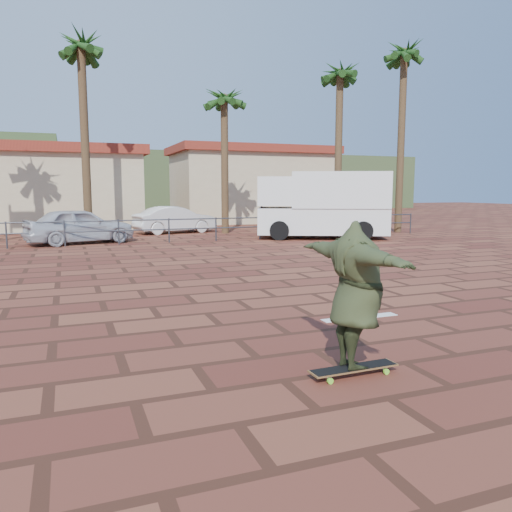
{
  "coord_description": "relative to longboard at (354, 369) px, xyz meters",
  "views": [
    {
      "loc": [
        -3.9,
        -8.31,
        2.16
      ],
      "look_at": [
        -0.27,
        1.24,
        0.8
      ],
      "focal_mm": 35.0,
      "sensor_mm": 36.0,
      "label": 1
    }
  ],
  "objects": [
    {
      "name": "palm_right",
      "position": [
        9.84,
        17.49,
        7.49
      ],
      "size": [
        2.4,
        2.4,
        9.05
      ],
      "color": "brown",
      "rests_on": "ground"
    },
    {
      "name": "hill_front",
      "position": [
        0.84,
        53.49,
        2.91
      ],
      "size": [
        70.0,
        18.0,
        6.0
      ],
      "primitive_type": "cube",
      "color": "#384C28",
      "rests_on": "ground"
    },
    {
      "name": "building_east",
      "position": [
        8.84,
        27.49,
        2.45
      ],
      "size": [
        10.6,
        6.6,
        5.0
      ],
      "color": "beige",
      "rests_on": "ground"
    },
    {
      "name": "palm_left",
      "position": [
        -2.16,
        18.49,
        7.87
      ],
      "size": [
        2.4,
        2.4,
        9.45
      ],
      "color": "brown",
      "rests_on": "ground"
    },
    {
      "name": "ground",
      "position": [
        0.84,
        3.49,
        -0.09
      ],
      "size": [
        120.0,
        120.0,
        0.0
      ],
      "primitive_type": "plane",
      "color": "brown",
      "rests_on": "ground"
    },
    {
      "name": "building_west",
      "position": [
        -5.16,
        25.49,
        2.19
      ],
      "size": [
        12.6,
        7.6,
        4.5
      ],
      "color": "beige",
      "rests_on": "ground"
    },
    {
      "name": "campervan",
      "position": [
        7.67,
        14.97,
        1.45
      ],
      "size": [
        6.11,
        4.48,
        2.93
      ],
      "rotation": [
        0.0,
        0.0,
        -0.43
      ],
      "color": "white",
      "rests_on": "ground"
    },
    {
      "name": "guardrail",
      "position": [
        0.84,
        15.49,
        0.59
      ],
      "size": [
        24.06,
        0.06,
        1.0
      ],
      "color": "#47494F",
      "rests_on": "ground"
    },
    {
      "name": "paint_stripe",
      "position": [
        1.54,
        2.29,
        -0.09
      ],
      "size": [
        1.4,
        0.22,
        0.01
      ],
      "primitive_type": "cube",
      "color": "white",
      "rests_on": "ground"
    },
    {
      "name": "palm_center",
      "position": [
        4.34,
        18.99,
        6.27
      ],
      "size": [
        2.4,
        2.4,
        7.75
      ],
      "color": "brown",
      "rests_on": "ground"
    },
    {
      "name": "car_white",
      "position": [
        2.02,
        19.99,
        0.58
      ],
      "size": [
        4.27,
        2.31,
        1.33
      ],
      "primitive_type": "imported",
      "rotation": [
        0.0,
        0.0,
        1.8
      ],
      "color": "silver",
      "rests_on": "ground"
    },
    {
      "name": "palm_far_right",
      "position": [
        12.84,
        16.49,
        8.42
      ],
      "size": [
        2.4,
        2.4,
        10.05
      ],
      "color": "brown",
      "rests_on": "ground"
    },
    {
      "name": "skateboarder",
      "position": [
        -0.0,
        -0.0,
        0.88
      ],
      "size": [
        0.63,
        2.12,
        1.71
      ],
      "primitive_type": "imported",
      "rotation": [
        0.0,
        0.0,
        1.6
      ],
      "color": "#323B20",
      "rests_on": "longboard"
    },
    {
      "name": "longboard",
      "position": [
        0.0,
        0.0,
        0.0
      ],
      "size": [
        1.11,
        0.27,
        0.11
      ],
      "rotation": [
        0.0,
        0.0,
        0.03
      ],
      "color": "olive",
      "rests_on": "ground"
    },
    {
      "name": "street_sign",
      "position": [
        10.62,
        15.49,
        1.65
      ],
      "size": [
        0.5,
        0.15,
        2.49
      ],
      "rotation": [
        0.0,
        0.0,
        0.22
      ],
      "color": "gray",
      "rests_on": "ground"
    },
    {
      "name": "car_silver",
      "position": [
        -2.58,
        16.49,
        0.63
      ],
      "size": [
        4.53,
        2.79,
        1.44
      ],
      "primitive_type": "imported",
      "rotation": [
        0.0,
        0.0,
        1.85
      ],
      "color": "silver",
      "rests_on": "ground"
    }
  ]
}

